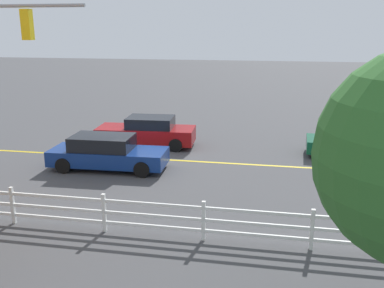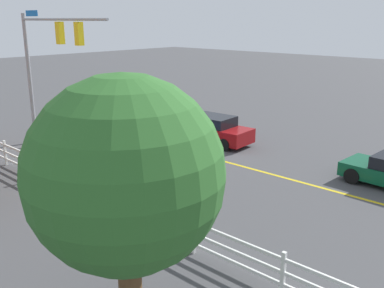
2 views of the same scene
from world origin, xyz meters
TOP-DOWN VIEW (x-y plane):
  - ground_plane at (0.00, 0.00)m, footprint 120.00×120.00m
  - lane_center_stripe at (-4.00, 0.00)m, footprint 28.00×0.16m
  - signal_assembly at (4.77, 4.25)m, footprint 7.00×0.38m
  - car_0 at (0.50, 1.66)m, footprint 4.86×1.97m
  - car_1 at (-0.13, -2.08)m, footprint 4.86×2.08m
  - pedestrian at (5.90, 3.58)m, footprint 0.33×0.44m
  - white_rail_fence at (-3.00, 7.11)m, footprint 26.10×0.10m
  - tree_2 at (-8.73, 10.52)m, footprint 3.77×3.77m

SIDE VIEW (x-z plane):
  - ground_plane at x=0.00m, z-range 0.00..0.00m
  - lane_center_stripe at x=-4.00m, z-range 0.00..0.01m
  - white_rail_fence at x=-3.00m, z-range 0.03..1.18m
  - car_0 at x=0.50m, z-range -0.01..1.40m
  - car_1 at x=-0.13m, z-range -0.03..1.45m
  - pedestrian at x=5.90m, z-range 0.08..1.77m
  - tree_2 at x=-8.73m, z-range 0.86..6.39m
  - signal_assembly at x=4.77m, z-range 1.38..8.20m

